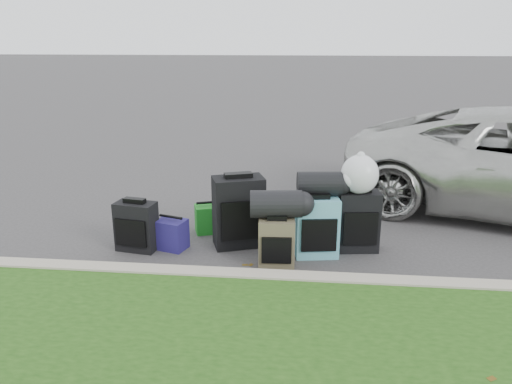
# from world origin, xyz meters

# --- Properties ---
(ground) EXTENTS (120.00, 120.00, 0.00)m
(ground) POSITION_xyz_m (0.00, 0.00, 0.00)
(ground) COLOR #383535
(ground) RESTS_ON ground
(curb) EXTENTS (120.00, 0.18, 0.15)m
(curb) POSITION_xyz_m (0.00, -1.00, 0.07)
(curb) COLOR #9E937F
(curb) RESTS_ON ground
(suitcase_small_black) EXTENTS (0.46, 0.30, 0.53)m
(suitcase_small_black) POSITION_xyz_m (-1.35, -0.27, 0.27)
(suitcase_small_black) COLOR black
(suitcase_small_black) RESTS_ON ground
(suitcase_large_black_left) EXTENTS (0.62, 0.49, 0.78)m
(suitcase_large_black_left) POSITION_xyz_m (-0.27, -0.03, 0.39)
(suitcase_large_black_left) COLOR black
(suitcase_large_black_left) RESTS_ON ground
(suitcase_olive) EXTENTS (0.37, 0.24, 0.49)m
(suitcase_olive) POSITION_xyz_m (0.18, -0.52, 0.25)
(suitcase_olive) COLOR #453F2B
(suitcase_olive) RESTS_ON ground
(suitcase_teal) EXTENTS (0.48, 0.33, 0.63)m
(suitcase_teal) POSITION_xyz_m (0.58, -0.22, 0.32)
(suitcase_teal) COLOR teal
(suitcase_teal) RESTS_ON ground
(suitcase_large_black_right) EXTENTS (0.47, 0.31, 0.66)m
(suitcase_large_black_right) POSITION_xyz_m (1.02, -0.02, 0.33)
(suitcase_large_black_right) COLOR black
(suitcase_large_black_right) RESTS_ON ground
(tote_green) EXTENTS (0.35, 0.31, 0.33)m
(tote_green) POSITION_xyz_m (-0.68, 0.31, 0.16)
(tote_green) COLOR #1B7D1F
(tote_green) RESTS_ON ground
(tote_navy) EXTENTS (0.36, 0.32, 0.33)m
(tote_navy) POSITION_xyz_m (-0.98, -0.21, 0.16)
(tote_navy) COLOR navy
(tote_navy) RESTS_ON ground
(duffel_left) EXTENTS (0.54, 0.34, 0.28)m
(duffel_left) POSITION_xyz_m (0.16, -0.44, 0.63)
(duffel_left) COLOR black
(duffel_left) RESTS_ON suitcase_olive
(duffel_right) EXTENTS (0.48, 0.30, 0.25)m
(duffel_right) POSITION_xyz_m (0.59, -0.11, 0.76)
(duffel_right) COLOR black
(duffel_right) RESTS_ON suitcase_teal
(trash_bag) EXTENTS (0.39, 0.39, 0.39)m
(trash_bag) POSITION_xyz_m (1.01, -0.04, 0.85)
(trash_bag) COLOR silver
(trash_bag) RESTS_ON suitcase_large_black_right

